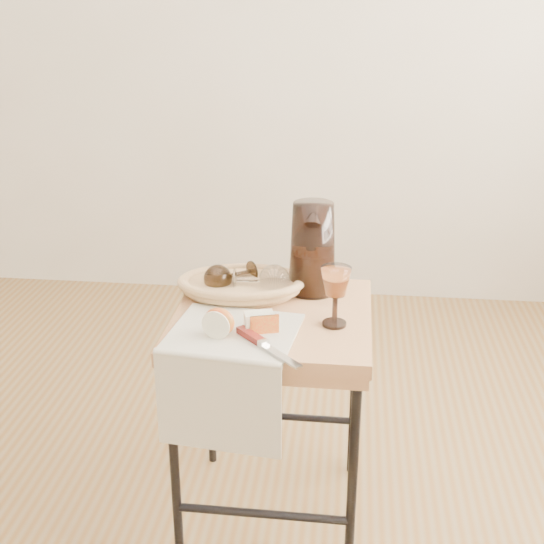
% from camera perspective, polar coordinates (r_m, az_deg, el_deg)
% --- Properties ---
extents(wall_back, '(3.60, 0.00, 2.70)m').
position_cam_1_polar(wall_back, '(3.28, -3.08, 20.93)').
color(wall_back, beige).
rests_on(wall_back, ground).
extents(side_table, '(0.50, 0.50, 0.63)m').
position_cam_1_polar(side_table, '(1.97, 0.07, -11.65)').
color(side_table, brown).
rests_on(side_table, floor).
extents(tea_towel, '(0.33, 0.30, 0.01)m').
position_cam_1_polar(tea_towel, '(1.71, -3.10, -4.85)').
color(tea_towel, silver).
rests_on(tea_towel, side_table).
extents(bread_basket, '(0.33, 0.25, 0.05)m').
position_cam_1_polar(bread_basket, '(1.91, -2.43, -1.20)').
color(bread_basket, '#997750').
rests_on(bread_basket, side_table).
extents(goblet_lying_a, '(0.14, 0.14, 0.08)m').
position_cam_1_polar(goblet_lying_a, '(1.91, -3.17, -0.27)').
color(goblet_lying_a, '#3B2917').
rests_on(goblet_lying_a, bread_basket).
extents(goblet_lying_b, '(0.14, 0.09, 0.08)m').
position_cam_1_polar(goblet_lying_b, '(1.87, -1.18, -0.62)').
color(goblet_lying_b, white).
rests_on(goblet_lying_b, bread_basket).
extents(pitcher, '(0.18, 0.26, 0.29)m').
position_cam_1_polar(pitcher, '(1.90, 3.27, 1.93)').
color(pitcher, black).
rests_on(pitcher, side_table).
extents(wine_goblet, '(0.09, 0.09, 0.15)m').
position_cam_1_polar(wine_goblet, '(1.72, 5.09, -1.95)').
color(wine_goblet, white).
rests_on(wine_goblet, side_table).
extents(apple_half, '(0.08, 0.06, 0.07)m').
position_cam_1_polar(apple_half, '(1.68, -4.24, -3.98)').
color(apple_half, '#B40100').
rests_on(apple_half, tea_towel).
extents(apple_wedge, '(0.08, 0.06, 0.05)m').
position_cam_1_polar(apple_wedge, '(1.70, -1.04, -3.99)').
color(apple_wedge, white).
rests_on(apple_wedge, tea_towel).
extents(table_knife, '(0.17, 0.18, 0.02)m').
position_cam_1_polar(table_knife, '(1.62, -0.51, -5.85)').
color(table_knife, silver).
rests_on(table_knife, tea_towel).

